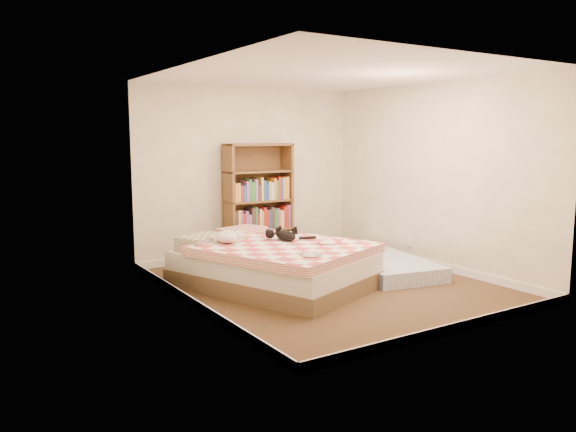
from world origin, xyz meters
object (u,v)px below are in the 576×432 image
black_cat (285,235)px  white_dog (228,237)px  floor_mattress (373,261)px  bed (272,264)px  bookshelf (258,218)px

black_cat → white_dog: bearing=121.6°
black_cat → white_dog: (-0.67, 0.20, 0.01)m
floor_mattress → bed: bearing=-168.2°
bookshelf → black_cat: bookshelf is taller
bookshelf → floor_mattress: size_ratio=0.79×
floor_mattress → black_cat: black_cat is taller
bookshelf → white_dog: size_ratio=4.64×
bed → white_dog: bearing=128.7°
bookshelf → white_dog: (-1.08, -1.21, -0.00)m
bookshelf → floor_mattress: 1.82m
black_cat → bed: bearing=153.9°
floor_mattress → black_cat: bearing=-170.4°
bookshelf → bed: bearing=-113.1°
floor_mattress → white_dog: bearing=-175.6°
bed → bookshelf: size_ratio=1.54×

